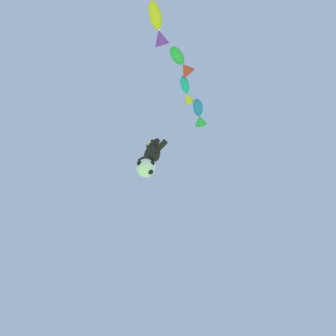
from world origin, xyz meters
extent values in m
ellipsoid|color=black|center=(-0.75, 3.33, 12.13)|extent=(1.02, 0.87, 1.24)
sphere|color=black|center=(-0.75, 3.33, 13.05)|extent=(0.85, 0.85, 0.85)
sphere|color=beige|center=(-0.75, 2.97, 12.98)|extent=(0.36, 0.36, 0.36)
sphere|color=black|center=(-1.06, 3.33, 13.38)|extent=(0.35, 0.35, 0.35)
cylinder|color=black|center=(-1.49, 3.33, 12.34)|extent=(0.74, 0.33, 0.58)
sphere|color=black|center=(-1.03, 3.33, 11.54)|extent=(0.46, 0.46, 0.46)
sphere|color=black|center=(-0.45, 3.33, 13.38)|extent=(0.35, 0.35, 0.35)
cylinder|color=black|center=(-0.01, 3.33, 12.34)|extent=(0.74, 0.33, 0.58)
sphere|color=black|center=(-0.47, 3.33, 11.54)|extent=(0.46, 0.46, 0.46)
sphere|color=white|center=(-1.13, 3.31, 11.05)|extent=(1.04, 1.04, 1.04)
sphere|color=black|center=(-0.65, 3.31, 11.05)|extent=(0.29, 0.29, 0.29)
sphere|color=black|center=(-1.23, 3.63, 11.38)|extent=(0.29, 0.29, 0.29)
sphere|color=black|center=(-1.13, 2.84, 10.97)|extent=(0.29, 0.29, 0.29)
sphere|color=black|center=(-0.90, 3.48, 10.66)|extent=(0.29, 0.29, 0.29)
ellipsoid|color=blue|center=(2.44, 4.11, 15.70)|extent=(1.12, 1.36, 0.55)
cone|color=green|center=(2.01, 4.93, 15.70)|extent=(1.02, 0.95, 0.81)
sphere|color=black|center=(2.61, 3.77, 15.84)|extent=(0.14, 0.14, 0.14)
ellipsoid|color=#19ADB2|center=(2.67, 2.42, 15.93)|extent=(0.95, 1.26, 0.46)
cone|color=yellow|center=(2.31, 3.22, 15.93)|extent=(0.87, 0.84, 0.67)
sphere|color=black|center=(2.82, 2.08, 16.05)|extent=(0.12, 0.12, 0.12)
ellipsoid|color=green|center=(3.38, 0.78, 15.71)|extent=(0.71, 1.18, 0.56)
cone|color=red|center=(3.34, 1.67, 15.71)|extent=(0.85, 0.67, 0.82)
sphere|color=black|center=(3.40, 0.41, 15.86)|extent=(0.14, 0.14, 0.14)
ellipsoid|color=yellow|center=(3.72, -1.53, 16.10)|extent=(1.25, 1.56, 0.59)
cone|color=purple|center=(3.24, -0.56, 16.10)|extent=(1.12, 1.08, 0.87)
sphere|color=black|center=(3.92, -1.93, 16.26)|extent=(0.15, 0.15, 0.15)
cube|color=#E53F9E|center=(-3.22, 5.20, 16.93)|extent=(0.69, 0.80, 1.03)
cylinder|color=purple|center=(-3.36, 5.20, 15.62)|extent=(0.03, 0.28, 1.95)
cylinder|color=purple|center=(-3.09, 5.16, 15.88)|extent=(0.03, 0.17, 1.42)
camera|label=1|loc=(4.27, -1.07, 1.00)|focal=24.00mm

